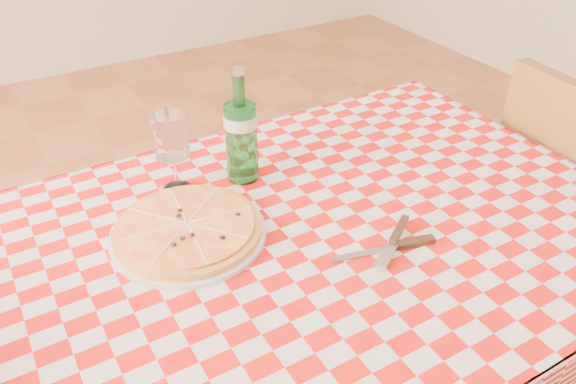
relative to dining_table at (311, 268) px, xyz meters
name	(u,v)px	position (x,y,z in m)	size (l,w,h in m)	color
dining_table	(311,268)	(0.00, 0.00, 0.00)	(1.20, 0.80, 0.75)	brown
tablecloth	(313,231)	(0.00, 0.00, 0.09)	(1.30, 0.90, 0.01)	#B30E0B
chair_near	(574,219)	(0.79, -0.07, -0.13)	(0.44, 0.44, 0.92)	brown
pizza_plate	(188,228)	(-0.21, 0.10, 0.12)	(0.30, 0.30, 0.04)	#C48841
water_bottle	(241,126)	(-0.03, 0.23, 0.23)	(0.07, 0.07, 0.25)	#1A692C
wine_glass	(173,154)	(-0.17, 0.26, 0.19)	(0.07, 0.07, 0.18)	white
cutlery	(392,244)	(0.09, -0.12, 0.11)	(0.21, 0.18, 0.02)	silver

